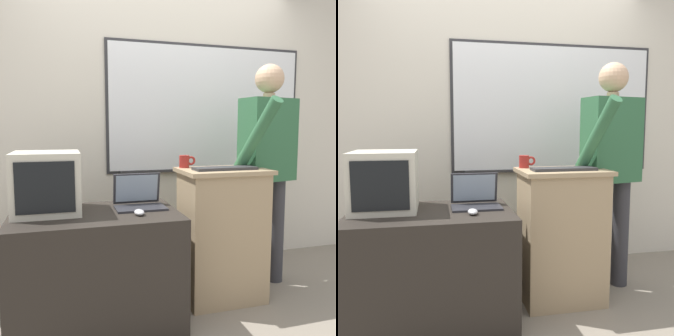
% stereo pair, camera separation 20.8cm
% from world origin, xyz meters
% --- Properties ---
extents(back_wall, '(6.40, 0.17, 2.61)m').
position_xyz_m(back_wall, '(0.02, 1.33, 1.31)').
color(back_wall, beige).
rests_on(back_wall, ground_plane).
extents(lectern_podium, '(0.62, 0.44, 0.97)m').
position_xyz_m(lectern_podium, '(0.28, 0.51, 0.49)').
color(lectern_podium, tan).
rests_on(lectern_podium, ground_plane).
extents(side_desk, '(1.02, 0.66, 0.74)m').
position_xyz_m(side_desk, '(-0.64, 0.38, 0.37)').
color(side_desk, '#28231E').
rests_on(side_desk, ground_plane).
extents(person_presenter, '(0.59, 0.61, 1.75)m').
position_xyz_m(person_presenter, '(0.72, 0.63, 1.02)').
color(person_presenter, '#333338').
rests_on(person_presenter, ground_plane).
extents(laptop, '(0.32, 0.25, 0.22)m').
position_xyz_m(laptop, '(-0.35, 0.47, 0.80)').
color(laptop, '#28282D').
rests_on(laptop, side_desk).
extents(wireless_keyboard, '(0.45, 0.14, 0.02)m').
position_xyz_m(wireless_keyboard, '(0.27, 0.45, 0.98)').
color(wireless_keyboard, '#2D2D30').
rests_on(wireless_keyboard, lectern_podium).
extents(computer_mouse_by_laptop, '(0.06, 0.10, 0.03)m').
position_xyz_m(computer_mouse_by_laptop, '(-0.39, 0.25, 0.75)').
color(computer_mouse_by_laptop, '#BCBCC1').
rests_on(computer_mouse_by_laptop, side_desk).
extents(crt_monitor, '(0.40, 0.43, 0.38)m').
position_xyz_m(crt_monitor, '(-0.93, 0.48, 0.93)').
color(crt_monitor, beige).
rests_on(crt_monitor, side_desk).
extents(coffee_mug, '(0.12, 0.07, 0.09)m').
position_xyz_m(coffee_mug, '(0.04, 0.66, 1.02)').
color(coffee_mug, maroon).
rests_on(coffee_mug, lectern_podium).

